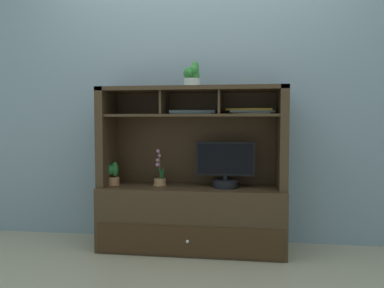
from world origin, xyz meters
name	(u,v)px	position (x,y,z in m)	size (l,w,h in m)	color
floor_plane	(192,249)	(0.00, 0.00, -0.01)	(6.00, 6.00, 0.02)	tan
back_wall	(196,69)	(0.00, 0.25, 1.40)	(6.00, 0.02, 2.80)	#7D929E
media_console	(192,198)	(0.00, 0.01, 0.39)	(1.39, 0.46, 1.23)	#3F2D1C
tv_monitor	(225,168)	(0.25, -0.02, 0.62)	(0.44, 0.19, 0.34)	black
potted_orchid	(160,179)	(-0.25, 0.01, 0.53)	(0.11, 0.11, 0.28)	#AF7C51
potted_fern	(113,175)	(-0.62, -0.02, 0.56)	(0.11, 0.11, 0.18)	#AD7347
magazine_stack_left	(250,111)	(0.43, 0.05, 1.05)	(0.36, 0.27, 0.04)	slate
magazine_stack_centre	(192,112)	(0.00, 0.03, 1.04)	(0.36, 0.26, 0.03)	#2C3F3F
potted_succulent	(193,76)	(0.00, 0.00, 1.31)	(0.14, 0.14, 0.20)	silver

